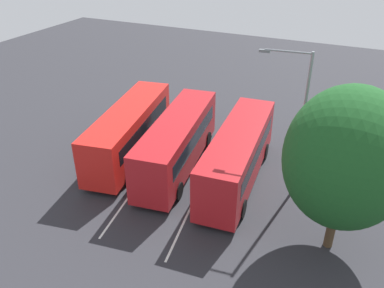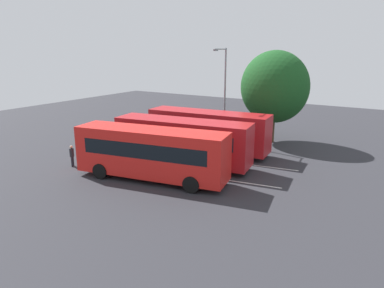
{
  "view_description": "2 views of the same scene",
  "coord_description": "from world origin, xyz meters",
  "px_view_note": "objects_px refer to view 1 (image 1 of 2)",
  "views": [
    {
      "loc": [
        -19.25,
        -9.92,
        14.15
      ],
      "look_at": [
        1.32,
        -0.44,
        1.43
      ],
      "focal_mm": 37.17,
      "sensor_mm": 36.0,
      "label": 1
    },
    {
      "loc": [
        -13.29,
        21.21,
        8.42
      ],
      "look_at": [
        -0.6,
        0.63,
        1.88
      ],
      "focal_mm": 32.83,
      "sensor_mm": 36.0,
      "label": 2
    }
  ],
  "objects_px": {
    "bus_far_left": "(238,154)",
    "depot_tree": "(347,158)",
    "bus_center_left": "(178,141)",
    "pedestrian": "(165,104)",
    "street_lamp": "(298,118)",
    "bus_center_right": "(130,130)"
  },
  "relations": [
    {
      "from": "bus_far_left",
      "to": "depot_tree",
      "type": "relative_size",
      "value": 1.25
    },
    {
      "from": "bus_far_left",
      "to": "bus_center_left",
      "type": "distance_m",
      "value": 4.05
    },
    {
      "from": "pedestrian",
      "to": "street_lamp",
      "type": "xyz_separation_m",
      "value": [
        -6.48,
        -11.82,
        3.96
      ]
    },
    {
      "from": "bus_far_left",
      "to": "bus_center_right",
      "type": "bearing_deg",
      "value": 85.22
    },
    {
      "from": "bus_far_left",
      "to": "bus_center_right",
      "type": "relative_size",
      "value": 0.99
    },
    {
      "from": "depot_tree",
      "to": "street_lamp",
      "type": "bearing_deg",
      "value": 37.75
    },
    {
      "from": "bus_center_right",
      "to": "depot_tree",
      "type": "relative_size",
      "value": 1.26
    },
    {
      "from": "bus_far_left",
      "to": "pedestrian",
      "type": "xyz_separation_m",
      "value": [
        6.65,
        8.63,
        -0.95
      ]
    },
    {
      "from": "bus_center_left",
      "to": "bus_center_right",
      "type": "bearing_deg",
      "value": 81.23
    },
    {
      "from": "street_lamp",
      "to": "depot_tree",
      "type": "distance_m",
      "value": 4.65
    },
    {
      "from": "bus_center_left",
      "to": "bus_center_right",
      "type": "relative_size",
      "value": 1.0
    },
    {
      "from": "bus_center_right",
      "to": "street_lamp",
      "type": "height_order",
      "value": "street_lamp"
    },
    {
      "from": "bus_center_left",
      "to": "depot_tree",
      "type": "height_order",
      "value": "depot_tree"
    },
    {
      "from": "street_lamp",
      "to": "pedestrian",
      "type": "bearing_deg",
      "value": -34.99
    },
    {
      "from": "street_lamp",
      "to": "depot_tree",
      "type": "height_order",
      "value": "street_lamp"
    },
    {
      "from": "bus_far_left",
      "to": "street_lamp",
      "type": "relative_size",
      "value": 1.22
    },
    {
      "from": "bus_far_left",
      "to": "street_lamp",
      "type": "distance_m",
      "value": 4.39
    },
    {
      "from": "bus_center_left",
      "to": "depot_tree",
      "type": "bearing_deg",
      "value": -116.67
    },
    {
      "from": "bus_far_left",
      "to": "bus_center_left",
      "type": "relative_size",
      "value": 0.99
    },
    {
      "from": "bus_far_left",
      "to": "depot_tree",
      "type": "height_order",
      "value": "depot_tree"
    },
    {
      "from": "pedestrian",
      "to": "street_lamp",
      "type": "distance_m",
      "value": 14.05
    },
    {
      "from": "bus_center_left",
      "to": "depot_tree",
      "type": "xyz_separation_m",
      "value": [
        -3.43,
        -10.08,
        3.23
      ]
    }
  ]
}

